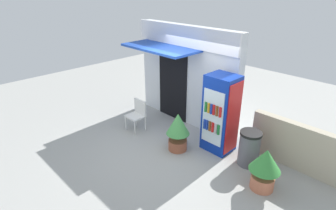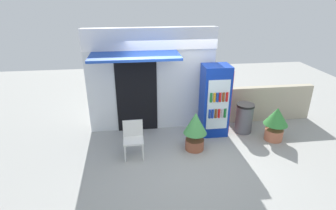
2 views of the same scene
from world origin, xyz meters
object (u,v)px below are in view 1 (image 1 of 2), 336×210
drink_cooler (220,114)px  potted_plant_near_shop (178,129)px  plastic_chair (137,113)px  potted_plant_curbside (265,166)px  trash_bin (249,148)px

drink_cooler → potted_plant_near_shop: size_ratio=1.95×
potted_plant_near_shop → plastic_chair: bearing=-177.7°
drink_cooler → potted_plant_near_shop: drink_cooler is taller
plastic_chair → potted_plant_near_shop: size_ratio=0.88×
potted_plant_near_shop → potted_plant_curbside: bearing=5.0°
plastic_chair → potted_plant_near_shop: bearing=2.3°
plastic_chair → trash_bin: size_ratio=1.04×
potted_plant_curbside → potted_plant_near_shop: bearing=-175.0°
plastic_chair → trash_bin: 3.12m
plastic_chair → potted_plant_curbside: 3.67m
potted_plant_curbside → trash_bin: size_ratio=1.10×
drink_cooler → potted_plant_near_shop: 1.08m
potted_plant_near_shop → potted_plant_curbside: potted_plant_near_shop is taller
drink_cooler → trash_bin: size_ratio=2.31×
potted_plant_near_shop → trash_bin: bearing=24.7°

